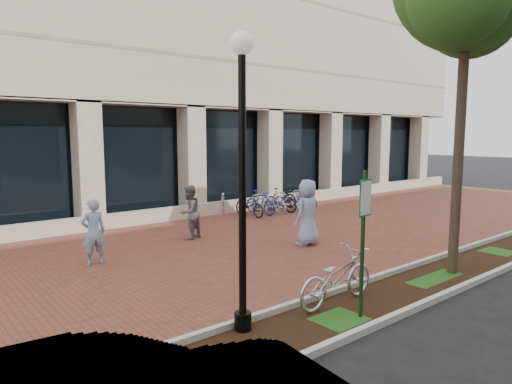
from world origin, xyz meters
TOP-DOWN VIEW (x-y plane):
  - ground at (0.00, 0.00)m, footprint 120.00×120.00m
  - brick_plaza at (0.00, 0.00)m, footprint 40.00×9.00m
  - planting_strip at (0.00, -5.25)m, footprint 40.00×1.50m
  - curb_plaza_side at (0.00, -4.50)m, footprint 40.00×0.12m
  - curb_street_side at (0.00, -6.00)m, footprint 40.00×0.12m
  - parking_sign at (-1.09, -5.57)m, footprint 0.34×0.07m
  - lamppost at (-2.97, -4.67)m, footprint 0.36×0.36m
  - locked_bicycle at (-0.92, -4.87)m, footprint 1.97×0.72m
  - pedestrian_left at (-3.44, 0.58)m, footprint 0.61×0.42m
  - pedestrian_mid at (-0.25, 1.44)m, footprint 0.98×0.89m
  - pedestrian_right at (1.98, -1.30)m, footprint 1.01×0.76m
  - bollard at (2.80, 4.00)m, footprint 0.12×0.12m
  - bike_rack_cluster at (4.94, 3.33)m, footprint 3.48×1.73m

SIDE VIEW (x-z plane):
  - ground at x=0.00m, z-range 0.00..0.00m
  - brick_plaza at x=0.00m, z-range 0.00..0.01m
  - planting_strip at x=0.00m, z-range 0.00..0.01m
  - curb_plaza_side at x=0.00m, z-range 0.00..0.12m
  - curb_street_side at x=0.00m, z-range 0.00..0.12m
  - bike_rack_cluster at x=4.94m, z-range -0.03..0.93m
  - bollard at x=2.80m, z-range 0.01..0.92m
  - locked_bicycle at x=-0.92m, z-range 0.00..1.03m
  - pedestrian_left at x=-3.44m, z-range 0.00..1.62m
  - pedestrian_mid at x=-0.25m, z-range 0.00..1.65m
  - pedestrian_right at x=1.98m, z-range 0.00..1.88m
  - parking_sign at x=-1.09m, z-range 0.34..2.89m
  - lamppost at x=-2.97m, z-range 0.29..4.97m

